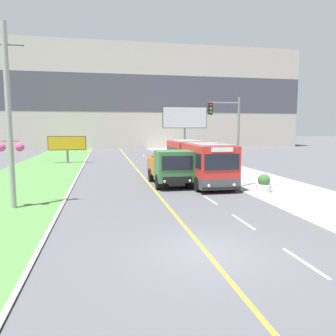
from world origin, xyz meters
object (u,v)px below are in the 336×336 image
(planter_round_second, at_px, (231,173))
(planter_round_third, at_px, (211,166))
(billboard_small, at_px, (67,144))
(planter_round_near, at_px, (264,184))
(city_bus, at_px, (196,161))
(traffic_light_mast, at_px, (230,131))
(utility_pole_near, at_px, (9,122))
(dump_truck, at_px, (171,168))
(car_distant, at_px, (165,158))
(billboard_large, at_px, (185,119))

(planter_round_second, height_order, planter_round_third, planter_round_third)
(billboard_small, height_order, planter_round_near, billboard_small)
(city_bus, relative_size, planter_round_near, 10.08)
(planter_round_second, bearing_deg, traffic_light_mast, -114.72)
(city_bus, relative_size, utility_pole_near, 1.24)
(billboard_small, distance_m, planter_round_second, 21.88)
(billboard_small, bearing_deg, planter_round_second, -48.69)
(dump_truck, relative_size, planter_round_third, 5.36)
(billboard_small, height_order, planter_round_second, billboard_small)
(car_distant, height_order, billboard_large, billboard_large)
(planter_round_second, distance_m, planter_round_third, 5.46)
(planter_round_near, height_order, planter_round_second, planter_round_near)
(car_distant, xyz_separation_m, traffic_light_mast, (1.40, -16.85, 3.29))
(planter_round_third, bearing_deg, utility_pole_near, -140.72)
(car_distant, height_order, billboard_small, billboard_small)
(car_distant, xyz_separation_m, utility_pole_near, (-11.81, -20.11, 3.78))
(car_distant, distance_m, planter_round_second, 13.74)
(planter_round_second, bearing_deg, planter_round_third, 89.26)
(billboard_large, distance_m, planter_round_near, 26.36)
(traffic_light_mast, height_order, planter_round_second, traffic_light_mast)
(city_bus, relative_size, planter_round_second, 10.30)
(dump_truck, relative_size, billboard_small, 1.38)
(city_bus, height_order, dump_truck, city_bus)
(car_distant, bearing_deg, planter_round_near, -80.98)
(car_distant, bearing_deg, utility_pole_near, -120.43)
(utility_pole_near, relative_size, planter_round_near, 8.13)
(dump_truck, distance_m, utility_pole_near, 11.03)
(utility_pole_near, xyz_separation_m, planter_round_third, (14.87, 12.16, -3.89))
(utility_pole_near, height_order, traffic_light_mast, utility_pole_near)
(planter_round_near, bearing_deg, billboard_small, 123.41)
(traffic_light_mast, xyz_separation_m, billboard_small, (-12.81, 19.83, -1.66))
(car_distant, xyz_separation_m, billboard_large, (4.21, 7.01, 4.81))
(traffic_light_mast, xyz_separation_m, planter_round_second, (1.58, 3.44, -3.40))
(city_bus, distance_m, planter_round_second, 3.03)
(dump_truck, bearing_deg, planter_round_third, 53.61)
(car_distant, relative_size, billboard_small, 0.96)
(utility_pole_near, xyz_separation_m, planter_round_near, (14.81, 1.24, -3.88))
(car_distant, bearing_deg, dump_truck, -98.83)
(city_bus, xyz_separation_m, billboard_small, (-11.56, 15.99, 0.74))
(planter_round_third, bearing_deg, car_distant, 111.04)
(planter_round_second, bearing_deg, planter_round_near, -89.92)
(city_bus, bearing_deg, utility_pole_near, -149.32)
(billboard_large, bearing_deg, billboard_small, -165.53)
(planter_round_second, bearing_deg, utility_pole_near, -155.63)
(traffic_light_mast, height_order, billboard_large, billboard_large)
(traffic_light_mast, bearing_deg, billboard_large, 83.28)
(car_distant, relative_size, utility_pole_near, 0.46)
(city_bus, xyz_separation_m, utility_pole_near, (-11.96, -7.10, 2.89))
(city_bus, height_order, billboard_small, billboard_small)
(car_distant, distance_m, planter_round_near, 19.10)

